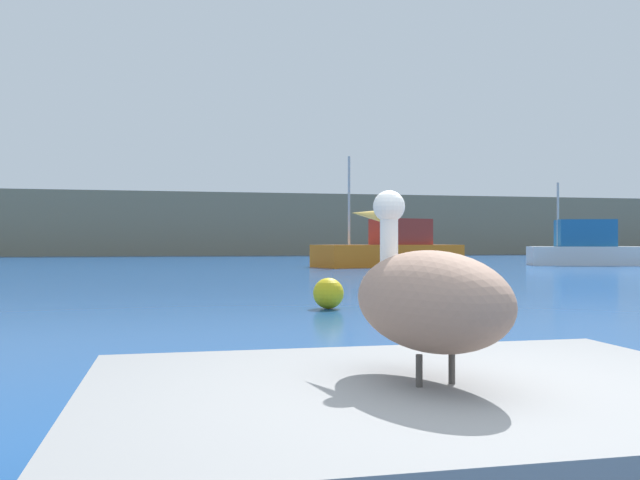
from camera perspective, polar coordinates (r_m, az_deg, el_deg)
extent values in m
cube|color=#7F755B|center=(67.64, -11.25, 1.23)|extent=(140.00, 10.85, 5.83)
cube|color=gray|center=(3.21, 9.18, -16.90)|extent=(3.06, 2.21, 0.58)
ellipsoid|color=#957361|center=(3.09, 9.17, -5.08)|extent=(0.68, 1.11, 0.46)
cylinder|color=white|center=(3.39, 5.83, -0.73)|extent=(0.09, 0.09, 0.33)
sphere|color=white|center=(3.39, 5.83, 2.83)|extent=(0.16, 0.16, 0.16)
cone|color=gold|center=(3.61, 3.87, 2.17)|extent=(0.13, 0.35, 0.09)
cylinder|color=#4C4742|center=(3.04, 8.34, -10.84)|extent=(0.03, 0.03, 0.14)
cylinder|color=#4C4742|center=(3.13, 11.03, -10.52)|extent=(0.03, 0.03, 0.14)
cube|color=white|center=(38.97, 22.58, -1.25)|extent=(7.67, 4.37, 1.00)
cube|color=#1E6099|center=(38.75, 21.41, 0.55)|extent=(3.25, 2.51, 1.43)
cylinder|color=#B2B2B2|center=(38.45, 19.39, 2.04)|extent=(0.12, 0.12, 3.43)
cube|color=orange|center=(34.34, 5.79, -1.32)|extent=(8.04, 4.42, 1.10)
cube|color=maroon|center=(34.74, 6.79, 0.68)|extent=(3.05, 2.58, 1.31)
cylinder|color=#B2B2B2|center=(33.20, 2.46, 3.34)|extent=(0.12, 0.12, 4.34)
sphere|color=yellow|center=(12.42, 0.71, -4.51)|extent=(0.57, 0.57, 0.57)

